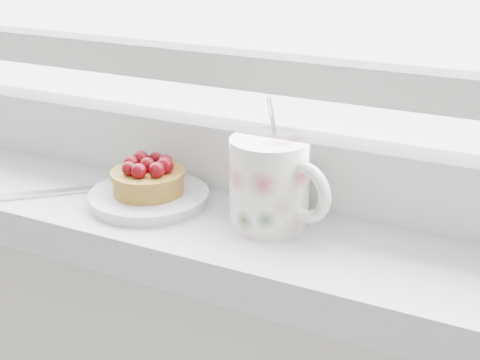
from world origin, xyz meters
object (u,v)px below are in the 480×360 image
Objects in this scene: raspberry_tart at (148,177)px; fork at (79,190)px; floral_mug at (272,181)px; saucer at (149,197)px.

raspberry_tart is 0.45× the size of fork.
raspberry_tart is 0.62× the size of floral_mug.
raspberry_tart is at bearing 8.62° from saucer.
raspberry_tart is (0.00, 0.00, 0.02)m from saucer.
floral_mug is at bearing 5.23° from fork.
floral_mug is (0.13, 0.01, 0.04)m from saucer.
saucer is 0.08m from fork.
floral_mug reaches higher than saucer.
floral_mug is at bearing 4.42° from raspberry_tart.
saucer is 1.01× the size of floral_mug.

